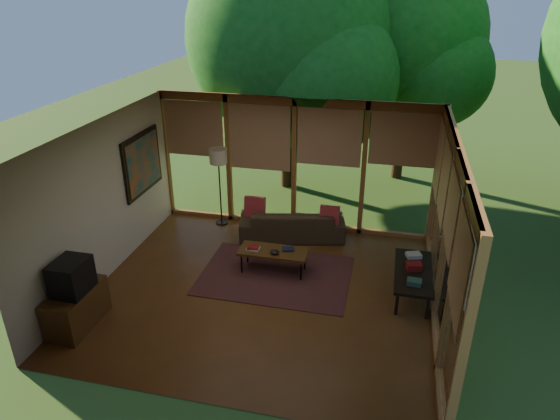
% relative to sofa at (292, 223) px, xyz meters
% --- Properties ---
extents(floor, '(5.50, 5.50, 0.00)m').
position_rel_sofa_xyz_m(floor, '(-0.07, -2.00, -0.30)').
color(floor, brown).
rests_on(floor, ground).
extents(ceiling, '(5.50, 5.50, 0.00)m').
position_rel_sofa_xyz_m(ceiling, '(-0.07, -2.00, 2.40)').
color(ceiling, white).
rests_on(ceiling, ground).
extents(wall_left, '(0.04, 5.00, 2.70)m').
position_rel_sofa_xyz_m(wall_left, '(-2.82, -2.00, 1.05)').
color(wall_left, beige).
rests_on(wall_left, ground).
extents(wall_front, '(5.50, 0.04, 2.70)m').
position_rel_sofa_xyz_m(wall_front, '(-0.07, -4.50, 1.05)').
color(wall_front, beige).
rests_on(wall_front, ground).
extents(window_wall_back, '(5.50, 0.12, 2.70)m').
position_rel_sofa_xyz_m(window_wall_back, '(-0.07, 0.50, 1.05)').
color(window_wall_back, '#A16432').
rests_on(window_wall_back, ground).
extents(window_wall_right, '(0.12, 5.00, 2.70)m').
position_rel_sofa_xyz_m(window_wall_right, '(2.68, -2.00, 1.05)').
color(window_wall_right, '#A16432').
rests_on(window_wall_right, ground).
extents(tree_nw, '(4.58, 4.58, 5.81)m').
position_rel_sofa_xyz_m(tree_nw, '(-0.69, 2.69, 3.22)').
color(tree_nw, '#372114').
rests_on(tree_nw, ground).
extents(tree_ne, '(3.48, 3.48, 5.24)m').
position_rel_sofa_xyz_m(tree_ne, '(1.97, 3.95, 3.18)').
color(tree_ne, '#372114').
rests_on(tree_ne, ground).
extents(rug, '(2.58, 1.83, 0.01)m').
position_rel_sofa_xyz_m(rug, '(0.02, -1.49, -0.29)').
color(rug, maroon).
rests_on(rug, floor).
extents(sofa, '(2.19, 1.23, 0.60)m').
position_rel_sofa_xyz_m(sofa, '(0.00, 0.00, 0.00)').
color(sofa, '#3D2F1E').
rests_on(sofa, floor).
extents(pillow_left, '(0.41, 0.22, 0.43)m').
position_rel_sofa_xyz_m(pillow_left, '(-0.75, -0.05, 0.28)').
color(pillow_left, maroon).
rests_on(pillow_left, sofa).
extents(pillow_right, '(0.37, 0.20, 0.39)m').
position_rel_sofa_xyz_m(pillow_right, '(0.75, -0.05, 0.27)').
color(pillow_right, maroon).
rests_on(pillow_right, sofa).
extents(ct_book_lower, '(0.24, 0.18, 0.03)m').
position_rel_sofa_xyz_m(ct_book_lower, '(-0.40, -1.41, 0.14)').
color(ct_book_lower, '#BEB5AC').
rests_on(ct_book_lower, coffee_table).
extents(ct_book_upper, '(0.20, 0.16, 0.03)m').
position_rel_sofa_xyz_m(ct_book_upper, '(-0.40, -1.41, 0.17)').
color(ct_book_upper, maroon).
rests_on(ct_book_upper, coffee_table).
extents(ct_book_side, '(0.24, 0.21, 0.03)m').
position_rel_sofa_xyz_m(ct_book_side, '(0.20, -1.28, 0.14)').
color(ct_book_side, black).
rests_on(ct_book_side, coffee_table).
extents(ct_bowl, '(0.16, 0.16, 0.07)m').
position_rel_sofa_xyz_m(ct_bowl, '(0.00, -1.46, 0.16)').
color(ct_bowl, black).
rests_on(ct_bowl, coffee_table).
extents(media_cabinet, '(0.50, 1.00, 0.60)m').
position_rel_sofa_xyz_m(media_cabinet, '(-2.54, -3.47, -0.00)').
color(media_cabinet, '#553517').
rests_on(media_cabinet, floor).
extents(television, '(0.45, 0.55, 0.50)m').
position_rel_sofa_xyz_m(television, '(-2.52, -3.47, 0.55)').
color(television, black).
rests_on(television, media_cabinet).
extents(console_book_a, '(0.23, 0.18, 0.08)m').
position_rel_sofa_xyz_m(console_book_a, '(2.33, -1.94, 0.19)').
color(console_book_a, '#2D4F43').
rests_on(console_book_a, side_console).
extents(console_book_b, '(0.27, 0.22, 0.11)m').
position_rel_sofa_xyz_m(console_book_b, '(2.33, -1.49, 0.21)').
color(console_book_b, maroon).
rests_on(console_book_b, side_console).
extents(console_book_c, '(0.29, 0.25, 0.07)m').
position_rel_sofa_xyz_m(console_book_c, '(2.33, -1.09, 0.19)').
color(console_book_c, '#BEB5AC').
rests_on(console_book_c, side_console).
extents(floor_lamp, '(0.36, 0.36, 1.65)m').
position_rel_sofa_xyz_m(floor_lamp, '(-1.57, 0.25, 1.10)').
color(floor_lamp, black).
rests_on(floor_lamp, floor).
extents(coffee_table, '(1.20, 0.50, 0.43)m').
position_rel_sofa_xyz_m(coffee_table, '(-0.05, -1.36, 0.09)').
color(coffee_table, '#553517').
rests_on(coffee_table, floor).
extents(side_console, '(0.60, 1.40, 0.46)m').
position_rel_sofa_xyz_m(side_console, '(2.33, -1.54, 0.11)').
color(side_console, black).
rests_on(side_console, floor).
extents(wall_painting, '(0.06, 1.35, 1.15)m').
position_rel_sofa_xyz_m(wall_painting, '(-2.78, -0.60, 1.25)').
color(wall_painting, black).
rests_on(wall_painting, wall_left).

